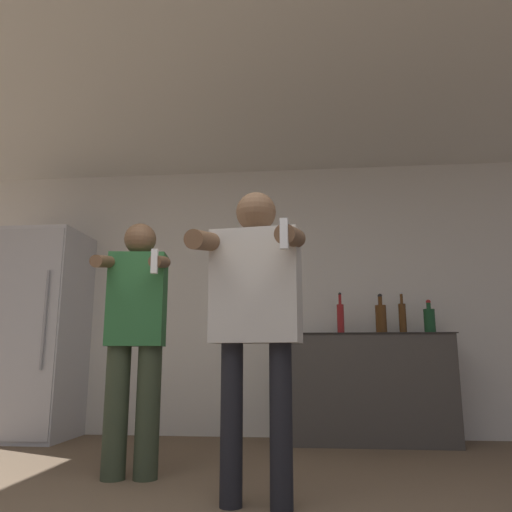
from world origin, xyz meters
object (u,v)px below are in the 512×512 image
at_px(bottle_tall_gin, 340,317).
at_px(person_man_side, 135,333).
at_px(refrigerator, 43,333).
at_px(person_woman_foreground, 255,303).
at_px(bottle_brown_liquor, 429,320).
at_px(bottle_clear_vodka, 381,318).
at_px(bottle_dark_rum, 402,317).

bearing_deg(bottle_tall_gin, person_man_side, -134.09).
distance_m(refrigerator, person_woman_foreground, 2.83).
relative_size(bottle_brown_liquor, person_woman_foreground, 0.19).
bearing_deg(person_woman_foreground, bottle_clear_vodka, 64.59).
bearing_deg(bottle_clear_vodka, bottle_dark_rum, -0.00).
bearing_deg(bottle_brown_liquor, person_woman_foreground, -124.58).
height_order(refrigerator, person_woman_foreground, refrigerator).
distance_m(bottle_clear_vodka, person_man_side, 2.23).
bearing_deg(bottle_tall_gin, bottle_dark_rum, 0.00).
xyz_separation_m(bottle_tall_gin, person_man_side, (-1.37, -1.41, -0.20)).
bearing_deg(bottle_dark_rum, refrigerator, -178.67).
relative_size(refrigerator, person_woman_foreground, 1.18).
bearing_deg(bottle_brown_liquor, bottle_dark_rum, -180.00).
bearing_deg(bottle_tall_gin, refrigerator, -178.40).
xyz_separation_m(bottle_clear_vodka, bottle_brown_liquor, (0.41, 0.00, -0.02)).
bearing_deg(person_woman_foreground, bottle_brown_liquor, 55.42).
relative_size(bottle_clear_vodka, person_man_side, 0.22).
bearing_deg(refrigerator, bottle_clear_vodka, 1.41).
bearing_deg(bottle_dark_rum, person_man_side, -143.42).
height_order(refrigerator, bottle_dark_rum, refrigerator).
relative_size(bottle_clear_vodka, person_woman_foreground, 0.22).
distance_m(person_woman_foreground, person_man_side, 0.96).
relative_size(bottle_dark_rum, person_woman_foreground, 0.23).
distance_m(bottle_clear_vodka, bottle_tall_gin, 0.35).
height_order(bottle_clear_vodka, person_man_side, person_man_side).
relative_size(bottle_brown_liquor, bottle_tall_gin, 0.80).
xyz_separation_m(bottle_dark_rum, person_woman_foreground, (-1.10, -1.92, -0.07)).
bearing_deg(person_man_side, bottle_clear_vodka, 39.42).
xyz_separation_m(bottle_brown_liquor, bottle_tall_gin, (-0.76, -0.00, 0.03)).
distance_m(refrigerator, person_man_side, 1.89).
height_order(refrigerator, person_man_side, refrigerator).
height_order(bottle_clear_vodka, bottle_tall_gin, bottle_tall_gin).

